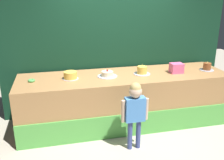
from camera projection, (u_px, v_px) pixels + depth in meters
ground_plane at (132, 135)px, 4.33m from camera, size 12.00×12.00×0.00m
stage_platform at (124, 99)px, 4.65m from camera, size 3.77×1.04×0.94m
curtain_backdrop at (117, 41)px, 4.90m from camera, size 4.45×0.08×2.90m
child_figure at (135, 107)px, 3.76m from camera, size 0.42×0.19×1.10m
pink_box at (176, 68)px, 4.61m from camera, size 0.23×0.18×0.18m
donut at (31, 81)px, 4.15m from camera, size 0.12×0.12×0.04m
cake_far_left at (70, 75)px, 4.28m from camera, size 0.27×0.27×0.13m
cake_center_left at (107, 74)px, 4.41m from camera, size 0.35×0.35×0.13m
cake_center_right at (142, 71)px, 4.54m from camera, size 0.30×0.30×0.20m
cake_far_right at (207, 67)px, 4.77m from camera, size 0.26×0.26×0.18m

